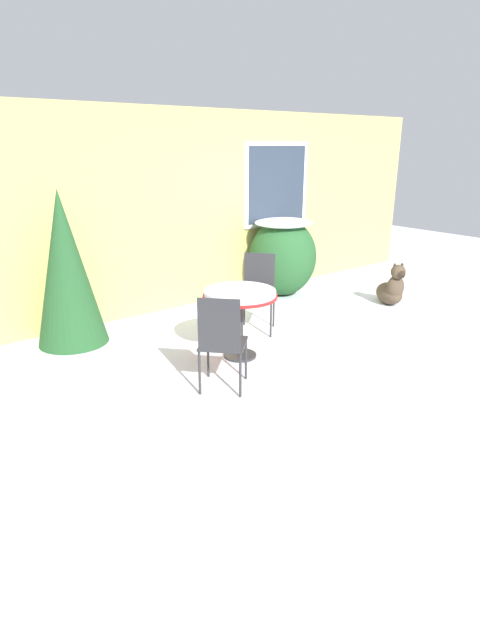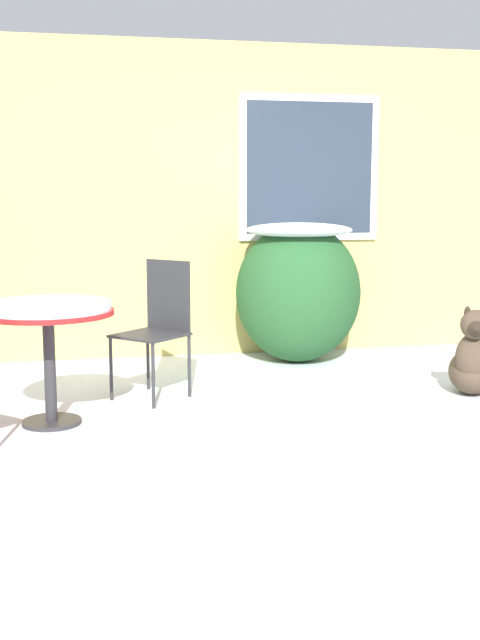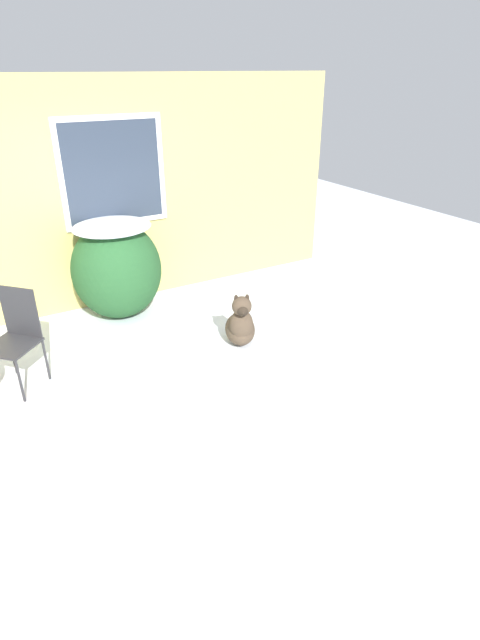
# 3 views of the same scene
# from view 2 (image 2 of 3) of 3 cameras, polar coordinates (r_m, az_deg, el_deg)

# --- Properties ---
(ground_plane) EXTENTS (16.00, 16.00, 0.00)m
(ground_plane) POSITION_cam_2_polar(r_m,az_deg,el_deg) (4.99, 1.41, -7.30)
(ground_plane) COLOR silver
(house_wall) EXTENTS (8.00, 0.10, 2.67)m
(house_wall) POSITION_cam_2_polar(r_m,az_deg,el_deg) (6.96, -2.30, 8.53)
(house_wall) COLOR tan
(house_wall) RESTS_ON ground_plane
(shrub_left) EXTENTS (1.05, 0.99, 1.17)m
(shrub_left) POSITION_cam_2_polar(r_m,az_deg,el_deg) (6.71, 4.15, 2.26)
(shrub_left) COLOR #235128
(shrub_left) RESTS_ON ground_plane
(patio_table) EXTENTS (0.79, 0.79, 0.76)m
(patio_table) POSITION_cam_2_polar(r_m,az_deg,el_deg) (4.96, -13.50, 0.04)
(patio_table) COLOR #2D2D30
(patio_table) RESTS_ON ground_plane
(patio_chair_near_table) EXTENTS (0.59, 0.59, 0.94)m
(patio_chair_near_table) POSITION_cam_2_polar(r_m,az_deg,el_deg) (5.56, -5.89, -0.24)
(patio_chair_near_table) COLOR #2D2D30
(patio_chair_near_table) RESTS_ON ground_plane
(dog) EXTENTS (0.50, 0.67, 0.64)m
(dog) POSITION_cam_2_polar(r_m,az_deg,el_deg) (5.85, 16.22, -2.93)
(dog) COLOR #4C3D2D
(dog) RESTS_ON ground_plane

